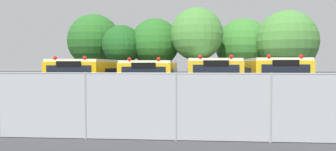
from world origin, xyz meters
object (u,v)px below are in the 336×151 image
at_px(school_bus_2, 210,79).
at_px(tree_2, 155,44).
at_px(school_bus_3, 262,79).
at_px(traffic_cone, 150,123).
at_px(tree_1, 122,45).
at_px(tree_3, 197,35).
at_px(school_bus_0, 102,79).
at_px(school_bus_1, 155,79).
at_px(tree_5, 287,40).
at_px(tree_4, 242,46).
at_px(tree_0, 95,40).

xyz_separation_m(school_bus_2, tree_2, (-4.26, 8.12, 2.57)).
relative_size(school_bus_3, tree_2, 1.91).
bearing_deg(traffic_cone, tree_2, 96.43).
relative_size(school_bus_2, school_bus_3, 0.99).
bearing_deg(tree_1, tree_3, -4.70).
xyz_separation_m(school_bus_2, traffic_cone, (-2.36, -8.71, -1.12)).
relative_size(school_bus_0, traffic_cone, 18.61).
bearing_deg(school_bus_3, school_bus_1, 1.94).
height_order(tree_3, traffic_cone, tree_3).
relative_size(school_bus_2, tree_1, 2.10).
relative_size(tree_1, traffic_cone, 9.32).
bearing_deg(school_bus_2, tree_1, -47.47).
bearing_deg(tree_2, tree_5, -2.29).
bearing_deg(tree_4, tree_1, -167.54).
height_order(tree_4, tree_5, tree_5).
xyz_separation_m(tree_2, traffic_cone, (1.90, -16.83, -3.69)).
height_order(school_bus_2, traffic_cone, school_bus_2).
bearing_deg(tree_3, school_bus_2, -84.02).
relative_size(tree_2, traffic_cone, 10.34).
xyz_separation_m(school_bus_2, tree_4, (3.22, 9.74, 2.44)).
bearing_deg(traffic_cone, tree_0, 112.32).
relative_size(school_bus_2, tree_5, 1.76).
bearing_deg(tree_2, school_bus_2, -62.32).
distance_m(tree_1, tree_4, 10.39).
bearing_deg(school_bus_2, school_bus_3, -178.20).
height_order(tree_2, tree_4, tree_4).
height_order(school_bus_3, tree_0, tree_0).
xyz_separation_m(school_bus_3, tree_3, (-3.79, 6.88, 3.16)).
bearing_deg(tree_4, school_bus_1, -123.78).
height_order(school_bus_0, school_bus_3, school_bus_3).
bearing_deg(tree_1, traffic_cone, -74.25).
distance_m(tree_0, tree_1, 3.44).
bearing_deg(tree_0, school_bus_3, -35.78).
distance_m(school_bus_0, school_bus_2, 6.47).
distance_m(school_bus_0, tree_3, 9.62).
xyz_separation_m(tree_2, tree_5, (10.74, -0.43, 0.19)).
height_order(school_bus_3, traffic_cone, school_bus_3).
bearing_deg(tree_0, school_bus_2, -43.74).
bearing_deg(traffic_cone, school_bus_3, 58.43).
height_order(tree_1, tree_3, tree_3).
bearing_deg(tree_0, tree_4, 1.69).
bearing_deg(tree_0, tree_5, -5.86).
bearing_deg(tree_4, tree_0, -178.31).
bearing_deg(tree_5, traffic_cone, -118.33).
relative_size(school_bus_0, tree_2, 1.80).
height_order(school_bus_3, tree_3, tree_3).
relative_size(tree_1, tree_5, 0.84).
bearing_deg(tree_3, tree_5, 5.55).
distance_m(school_bus_2, tree_3, 7.71).
bearing_deg(tree_2, school_bus_1, -82.88).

